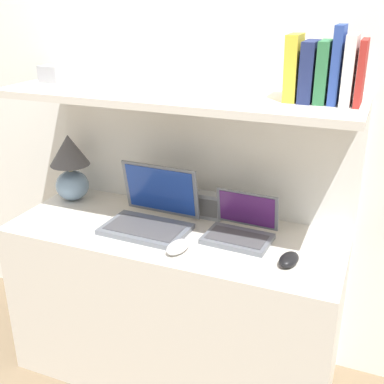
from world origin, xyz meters
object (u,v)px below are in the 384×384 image
laptop_large (151,215)px  book_yellow (294,68)px  computer_mouse (178,247)px  book_white (350,70)px  book_red (361,73)px  shelf_gadget (52,74)px  book_blue (337,65)px  book_green (324,72)px  book_navy (309,71)px  second_mouse (289,260)px  laptop_small (240,229)px  table_lamp (70,165)px  router_box (209,206)px

laptop_large → book_yellow: size_ratio=1.61×
computer_mouse → book_white: (0.52, 0.22, 0.65)m
book_red → shelf_gadget: size_ratio=2.29×
book_blue → book_green: bearing=180.0°
book_green → book_yellow: size_ratio=0.92×
book_white → book_navy: book_white is taller
computer_mouse → second_mouse: size_ratio=1.11×
laptop_large → book_navy: size_ratio=1.78×
laptop_large → laptop_small: bearing=6.8°
laptop_small → book_yellow: size_ratio=1.22×
table_lamp → book_white: (1.18, -0.06, 0.50)m
router_box → book_red: size_ratio=0.58×
table_lamp → second_mouse: bearing=-11.4°
table_lamp → second_mouse: (1.06, -0.22, -0.15)m
shelf_gadget → book_blue: bearing=0.0°
book_white → book_green: book_white is taller
book_blue → book_green: 0.05m
computer_mouse → book_blue: (0.48, 0.22, 0.66)m
table_lamp → laptop_large: bearing=-15.0°
book_white → book_blue: (-0.04, 0.00, 0.01)m
book_green → table_lamp: bearing=176.8°
router_box → book_blue: 0.79m
book_navy → router_box: bearing=164.1°
laptop_large → shelf_gadget: 0.72m
table_lamp → shelf_gadget: size_ratio=3.45×
book_blue → table_lamp: bearing=176.9°
book_red → book_yellow: book_yellow is taller
book_red → shelf_gadget: (-1.22, 0.00, -0.07)m
second_mouse → router_box: router_box is taller
second_mouse → book_red: size_ratio=0.56×
table_lamp → computer_mouse: size_ratio=2.44×
book_green → book_red: bearing=0.0°
computer_mouse → book_navy: bearing=29.1°
book_navy → book_white: bearing=0.0°
second_mouse → shelf_gadget: shelf_gadget is taller
laptop_small → book_red: size_ratio=1.28×
second_mouse → book_navy: (-0.01, 0.15, 0.63)m
book_blue → book_green: size_ratio=1.24×
book_navy → computer_mouse: bearing=-150.9°
computer_mouse → book_white: bearing=22.6°
table_lamp → book_yellow: (1.00, -0.06, 0.49)m
laptop_small → second_mouse: laptop_small is taller
second_mouse → laptop_large: bearing=171.4°
laptop_large → second_mouse: 0.60m
computer_mouse → book_yellow: 0.76m
book_white → book_green: (-0.08, 0.00, -0.01)m
laptop_large → laptop_small: 0.37m
book_yellow → book_navy: bearing=0.0°
laptop_large → book_blue: (0.67, 0.06, 0.63)m
router_box → book_green: bearing=-14.2°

